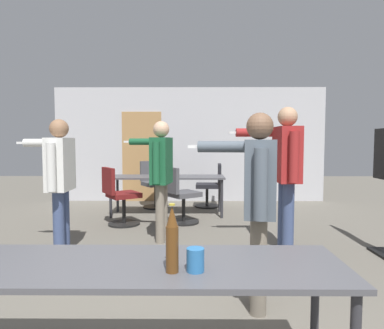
{
  "coord_description": "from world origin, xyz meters",
  "views": [
    {
      "loc": [
        0.11,
        -1.5,
        1.37
      ],
      "look_at": [
        0.08,
        2.55,
        1.1
      ],
      "focal_mm": 32.0,
      "sensor_mm": 36.0,
      "label": 1
    }
  ],
  "objects": [
    {
      "name": "person_left_plaid",
      "position": [
        0.61,
        1.23,
        0.96
      ],
      "size": [
        0.72,
        0.69,
        1.6
      ],
      "rotation": [
        0.0,
        0.0,
        1.43
      ],
      "color": "slate",
      "rests_on": "ground_plane"
    },
    {
      "name": "drink_cup",
      "position": [
        0.11,
        0.17,
        0.79
      ],
      "size": [
        0.09,
        0.09,
        0.12
      ],
      "color": "#2866A3",
      "rests_on": "conference_table_near"
    },
    {
      "name": "person_right_polo",
      "position": [
        -0.35,
        3.14,
        1.0
      ],
      "size": [
        0.73,
        0.68,
        1.65
      ],
      "rotation": [
        0.0,
        0.0,
        1.39
      ],
      "color": "slate",
      "rests_on": "ground_plane"
    },
    {
      "name": "person_far_watching",
      "position": [
        1.24,
        2.73,
        1.08
      ],
      "size": [
        0.82,
        0.68,
        1.8
      ],
      "rotation": [
        0.0,
        0.0,
        1.59
      ],
      "color": "#3D4C75",
      "rests_on": "ground_plane"
    },
    {
      "name": "conference_table_far",
      "position": [
        -0.4,
        4.84,
        0.66
      ],
      "size": [
        2.12,
        0.68,
        0.73
      ],
      "color": "#4C4C51",
      "rests_on": "ground_plane"
    },
    {
      "name": "conference_table_near",
      "position": [
        -0.25,
        0.28,
        0.66
      ],
      "size": [
        2.32,
        0.64,
        0.73
      ],
      "color": "#4C4C51",
      "rests_on": "ground_plane"
    },
    {
      "name": "office_chair_near_pushed",
      "position": [
        -1.12,
        4.02,
        0.46
      ],
      "size": [
        0.68,
        0.66,
        0.96
      ],
      "rotation": [
        0.0,
        0.0,
        5.32
      ],
      "color": "black",
      "rests_on": "ground_plane"
    },
    {
      "name": "person_near_casual",
      "position": [
        -1.5,
        2.52,
        0.99
      ],
      "size": [
        0.75,
        0.61,
        1.64
      ],
      "rotation": [
        0.0,
        0.0,
        1.58
      ],
      "color": "#3D4C75",
      "rests_on": "ground_plane"
    },
    {
      "name": "office_chair_side_rolled",
      "position": [
        0.45,
        5.63,
        0.42
      ],
      "size": [
        0.56,
        0.52,
        0.91
      ],
      "rotation": [
        0.0,
        0.0,
        1.53
      ],
      "color": "black",
      "rests_on": "ground_plane"
    },
    {
      "name": "back_wall",
      "position": [
        -0.03,
        6.38,
        1.29
      ],
      "size": [
        6.16,
        0.12,
        2.6
      ],
      "color": "#BCBCC1",
      "rests_on": "ground_plane"
    },
    {
      "name": "office_chair_mid_tucked",
      "position": [
        -0.74,
        5.59,
        0.46
      ],
      "size": [
        0.66,
        0.68,
        0.96
      ],
      "rotation": [
        0.0,
        0.0,
        3.72
      ],
      "color": "black",
      "rests_on": "ground_plane"
    },
    {
      "name": "office_chair_far_left",
      "position": [
        -0.14,
        4.16,
        0.45
      ],
      "size": [
        0.68,
        0.67,
        0.95
      ],
      "rotation": [
        0.0,
        0.0,
        5.34
      ],
      "color": "black",
      "rests_on": "ground_plane"
    },
    {
      "name": "beer_bottle",
      "position": [
        -0.0,
        0.16,
        0.89
      ],
      "size": [
        0.06,
        0.06,
        0.34
      ],
      "color": "#563314",
      "rests_on": "conference_table_near"
    }
  ]
}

